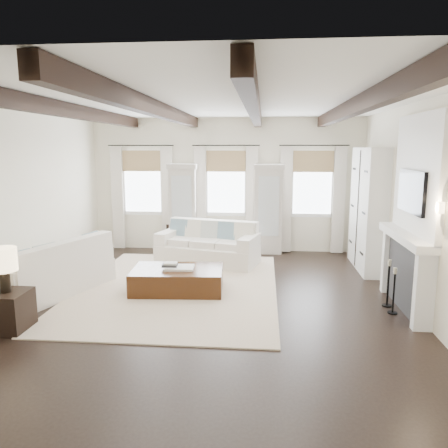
# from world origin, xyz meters

# --- Properties ---
(ground) EXTENTS (7.50, 7.50, 0.00)m
(ground) POSITION_xyz_m (0.00, 0.00, 0.00)
(ground) COLOR black
(ground) RESTS_ON ground
(room_shell) EXTENTS (6.54, 7.54, 3.22)m
(room_shell) POSITION_xyz_m (0.75, 0.90, 1.89)
(room_shell) COLOR white
(room_shell) RESTS_ON ground
(area_rug) EXTENTS (3.53, 4.67, 0.02)m
(area_rug) POSITION_xyz_m (-0.61, 0.69, 0.01)
(area_rug) COLOR beige
(area_rug) RESTS_ON ground
(sofa_back) EXTENTS (2.31, 1.47, 0.92)m
(sofa_back) POSITION_xyz_m (-0.27, 2.46, 0.37)
(sofa_back) COLOR white
(sofa_back) RESTS_ON ground
(sofa_left) EXTENTS (1.70, 2.43, 0.95)m
(sofa_left) POSITION_xyz_m (-2.68, 0.18, 0.38)
(sofa_left) COLOR white
(sofa_left) RESTS_ON ground
(ottoman) EXTENTS (1.63, 1.08, 0.41)m
(ottoman) POSITION_xyz_m (-0.58, 0.50, 0.21)
(ottoman) COLOR black
(ottoman) RESTS_ON ground
(tray) EXTENTS (0.52, 0.41, 0.04)m
(tray) POSITION_xyz_m (-0.54, 0.50, 0.43)
(tray) COLOR white
(tray) RESTS_ON ottoman
(book_lower) EXTENTS (0.27, 0.22, 0.04)m
(book_lower) POSITION_xyz_m (-0.71, 0.51, 0.47)
(book_lower) COLOR #262628
(book_lower) RESTS_ON tray
(book_upper) EXTENTS (0.23, 0.18, 0.03)m
(book_upper) POSITION_xyz_m (-0.69, 0.50, 0.51)
(book_upper) COLOR beige
(book_upper) RESTS_ON book_lower
(side_table_front) EXTENTS (0.55, 0.55, 0.55)m
(side_table_front) POSITION_xyz_m (-2.59, -1.34, 0.28)
(side_table_front) COLOR black
(side_table_front) RESTS_ON ground
(lamp_front) EXTENTS (0.36, 0.36, 0.62)m
(lamp_front) POSITION_xyz_m (-2.59, -1.34, 0.97)
(lamp_front) COLOR black
(lamp_front) RESTS_ON side_table_front
(side_table_back) EXTENTS (0.43, 0.43, 0.64)m
(side_table_back) POSITION_xyz_m (-1.25, 3.79, 0.32)
(side_table_back) COLOR black
(side_table_back) RESTS_ON ground
(lamp_back) EXTENTS (0.39, 0.39, 0.66)m
(lamp_back) POSITION_xyz_m (-1.25, 3.79, 1.09)
(lamp_back) COLOR black
(lamp_back) RESTS_ON side_table_back
(candlestick_near) EXTENTS (0.15, 0.15, 0.72)m
(candlestick_near) POSITION_xyz_m (2.90, -0.22, 0.30)
(candlestick_near) COLOR black
(candlestick_near) RESTS_ON ground
(candlestick_far) EXTENTS (0.15, 0.15, 0.76)m
(candlestick_far) POSITION_xyz_m (2.90, 0.09, 0.32)
(candlestick_far) COLOR black
(candlestick_far) RESTS_ON ground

